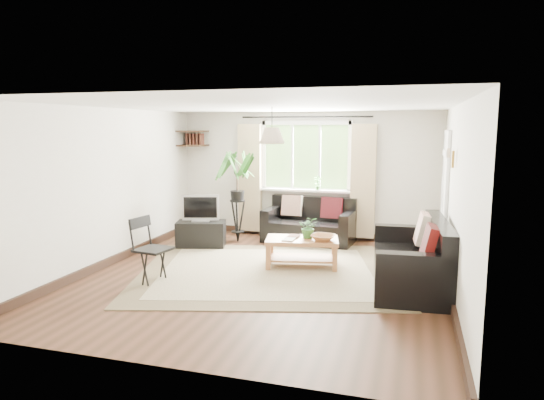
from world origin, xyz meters
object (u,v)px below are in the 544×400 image
(sofa_right, at_px, (410,255))
(palm_stand, at_px, (237,197))
(tv_stand, at_px, (201,234))
(sofa_back, at_px, (309,221))
(coffee_table, at_px, (302,253))
(folding_chair, at_px, (153,251))

(sofa_right, relative_size, palm_stand, 1.09)
(tv_stand, bearing_deg, sofa_back, 10.87)
(tv_stand, relative_size, palm_stand, 0.50)
(sofa_right, relative_size, tv_stand, 2.17)
(sofa_right, distance_m, palm_stand, 3.61)
(sofa_right, bearing_deg, coffee_table, -112.55)
(coffee_table, xyz_separation_m, tv_stand, (-2.01, 0.76, 0.01))
(coffee_table, relative_size, tv_stand, 1.28)
(sofa_right, relative_size, coffee_table, 1.69)
(sofa_right, height_order, tv_stand, sofa_right)
(sofa_right, xyz_separation_m, palm_stand, (-3.10, 1.82, 0.41))
(tv_stand, bearing_deg, sofa_right, -35.01)
(sofa_back, bearing_deg, tv_stand, -149.09)
(sofa_right, distance_m, folding_chair, 3.45)
(sofa_back, xyz_separation_m, coffee_table, (0.24, -1.64, -0.16))
(sofa_back, bearing_deg, sofa_right, -45.24)
(coffee_table, bearing_deg, palm_stand, 139.33)
(coffee_table, relative_size, palm_stand, 0.64)
(sofa_back, height_order, sofa_right, sofa_right)
(sofa_right, height_order, folding_chair, folding_chair)
(sofa_right, bearing_deg, folding_chair, -81.35)
(sofa_back, bearing_deg, palm_stand, -160.79)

